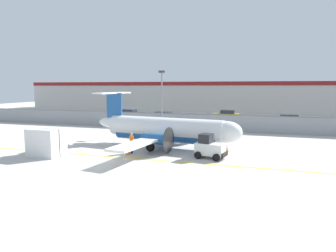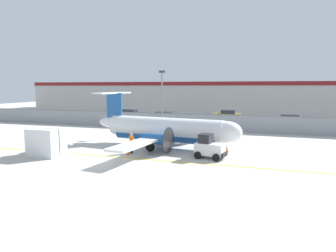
{
  "view_description": "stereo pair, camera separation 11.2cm",
  "coord_description": "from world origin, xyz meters",
  "px_view_note": "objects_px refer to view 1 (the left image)",
  "views": [
    {
      "loc": [
        9.55,
        -18.58,
        5.47
      ],
      "look_at": [
        1.27,
        7.94,
        1.8
      ],
      "focal_mm": 32.0,
      "sensor_mm": 36.0,
      "label": 1
    },
    {
      "loc": [
        9.66,
        -18.55,
        5.47
      ],
      "look_at": [
        1.27,
        7.94,
        1.8
      ],
      "focal_mm": 32.0,
      "sensor_mm": 36.0,
      "label": 2
    }
  ],
  "objects_px": {
    "ground_crew_worker": "(132,142)",
    "parked_car_0": "(129,114)",
    "baggage_tug": "(210,147)",
    "parked_car_2": "(227,115)",
    "traffic_cone_near_left": "(199,150)",
    "apron_light_pole": "(162,97)",
    "traffic_cone_near_right": "(128,151)",
    "traffic_cone_far_left": "(227,148)",
    "parked_car_1": "(164,117)",
    "cargo_container": "(47,142)",
    "parked_car_3": "(290,120)",
    "commuter_airplane": "(167,130)"
  },
  "relations": [
    {
      "from": "baggage_tug",
      "to": "traffic_cone_far_left",
      "type": "distance_m",
      "value": 2.97
    },
    {
      "from": "apron_light_pole",
      "to": "ground_crew_worker",
      "type": "bearing_deg",
      "value": -85.29
    },
    {
      "from": "parked_car_2",
      "to": "apron_light_pole",
      "type": "height_order",
      "value": "apron_light_pole"
    },
    {
      "from": "baggage_tug",
      "to": "ground_crew_worker",
      "type": "xyz_separation_m",
      "value": [
        -6.43,
        -0.14,
        0.1
      ]
    },
    {
      "from": "ground_crew_worker",
      "to": "cargo_container",
      "type": "xyz_separation_m",
      "value": [
        -6.05,
        -2.86,
        0.15
      ]
    },
    {
      "from": "cargo_container",
      "to": "traffic_cone_near_right",
      "type": "distance_m",
      "value": 6.46
    },
    {
      "from": "baggage_tug",
      "to": "parked_car_1",
      "type": "distance_m",
      "value": 22.98
    },
    {
      "from": "parked_car_0",
      "to": "ground_crew_worker",
      "type": "bearing_deg",
      "value": 122.91
    },
    {
      "from": "parked_car_3",
      "to": "traffic_cone_far_left",
      "type": "bearing_deg",
      "value": -111.14
    },
    {
      "from": "cargo_container",
      "to": "parked_car_1",
      "type": "height_order",
      "value": "cargo_container"
    },
    {
      "from": "commuter_airplane",
      "to": "traffic_cone_near_right",
      "type": "height_order",
      "value": "commuter_airplane"
    },
    {
      "from": "parked_car_3",
      "to": "apron_light_pole",
      "type": "height_order",
      "value": "apron_light_pole"
    },
    {
      "from": "parked_car_1",
      "to": "traffic_cone_near_right",
      "type": "bearing_deg",
      "value": -75.26
    },
    {
      "from": "baggage_tug",
      "to": "cargo_container",
      "type": "distance_m",
      "value": 12.84
    },
    {
      "from": "baggage_tug",
      "to": "ground_crew_worker",
      "type": "height_order",
      "value": "baggage_tug"
    },
    {
      "from": "traffic_cone_near_right",
      "to": "traffic_cone_far_left",
      "type": "xyz_separation_m",
      "value": [
        7.53,
        3.41,
        0.0
      ]
    },
    {
      "from": "cargo_container",
      "to": "parked_car_3",
      "type": "xyz_separation_m",
      "value": [
        19.95,
        24.38,
        -0.21
      ]
    },
    {
      "from": "cargo_container",
      "to": "parked_car_0",
      "type": "relative_size",
      "value": 0.56
    },
    {
      "from": "parked_car_2",
      "to": "parked_car_1",
      "type": "bearing_deg",
      "value": 33.81
    },
    {
      "from": "parked_car_3",
      "to": "parked_car_0",
      "type": "bearing_deg",
      "value": 173.09
    },
    {
      "from": "traffic_cone_near_left",
      "to": "parked_car_0",
      "type": "distance_m",
      "value": 27.86
    },
    {
      "from": "ground_crew_worker",
      "to": "parked_car_0",
      "type": "distance_m",
      "value": 26.17
    },
    {
      "from": "parked_car_1",
      "to": "apron_light_pole",
      "type": "height_order",
      "value": "apron_light_pole"
    },
    {
      "from": "traffic_cone_near_left",
      "to": "commuter_airplane",
      "type": "bearing_deg",
      "value": 149.34
    },
    {
      "from": "commuter_airplane",
      "to": "parked_car_1",
      "type": "height_order",
      "value": "commuter_airplane"
    },
    {
      "from": "parked_car_0",
      "to": "parked_car_2",
      "type": "relative_size",
      "value": 1.04
    },
    {
      "from": "ground_crew_worker",
      "to": "parked_car_2",
      "type": "relative_size",
      "value": 0.4
    },
    {
      "from": "commuter_airplane",
      "to": "cargo_container",
      "type": "xyz_separation_m",
      "value": [
        -8.11,
        -6.11,
        -0.5
      ]
    },
    {
      "from": "parked_car_3",
      "to": "cargo_container",
      "type": "bearing_deg",
      "value": -131.34
    },
    {
      "from": "traffic_cone_near_right",
      "to": "traffic_cone_far_left",
      "type": "distance_m",
      "value": 8.26
    },
    {
      "from": "ground_crew_worker",
      "to": "traffic_cone_near_left",
      "type": "height_order",
      "value": "ground_crew_worker"
    },
    {
      "from": "baggage_tug",
      "to": "parked_car_2",
      "type": "relative_size",
      "value": 0.59
    },
    {
      "from": "parked_car_1",
      "to": "ground_crew_worker",
      "type": "bearing_deg",
      "value": -74.79
    },
    {
      "from": "parked_car_1",
      "to": "apron_light_pole",
      "type": "xyz_separation_m",
      "value": [
        3.1,
        -10.17,
        3.41
      ]
    },
    {
      "from": "commuter_airplane",
      "to": "parked_car_1",
      "type": "relative_size",
      "value": 3.72
    },
    {
      "from": "traffic_cone_near_right",
      "to": "parked_car_1",
      "type": "height_order",
      "value": "parked_car_1"
    },
    {
      "from": "traffic_cone_near_left",
      "to": "cargo_container",
      "type": "bearing_deg",
      "value": -160.12
    },
    {
      "from": "baggage_tug",
      "to": "parked_car_3",
      "type": "bearing_deg",
      "value": 83.71
    },
    {
      "from": "baggage_tug",
      "to": "commuter_airplane",
      "type": "bearing_deg",
      "value": 157.53
    },
    {
      "from": "cargo_container",
      "to": "apron_light_pole",
      "type": "height_order",
      "value": "apron_light_pole"
    },
    {
      "from": "traffic_cone_near_right",
      "to": "parked_car_1",
      "type": "xyz_separation_m",
      "value": [
        -3.88,
        21.16,
        0.58
      ]
    },
    {
      "from": "cargo_container",
      "to": "parked_car_0",
      "type": "bearing_deg",
      "value": 100.48
    },
    {
      "from": "ground_crew_worker",
      "to": "apron_light_pole",
      "type": "height_order",
      "value": "apron_light_pole"
    },
    {
      "from": "baggage_tug",
      "to": "parked_car_1",
      "type": "relative_size",
      "value": 0.58
    },
    {
      "from": "traffic_cone_near_left",
      "to": "apron_light_pole",
      "type": "xyz_separation_m",
      "value": [
        -6.25,
        9.19,
        3.99
      ]
    },
    {
      "from": "cargo_container",
      "to": "apron_light_pole",
      "type": "bearing_deg",
      "value": 68.21
    },
    {
      "from": "commuter_airplane",
      "to": "parked_car_0",
      "type": "xyz_separation_m",
      "value": [
        -13.26,
        20.4,
        -0.71
      ]
    },
    {
      "from": "parked_car_1",
      "to": "baggage_tug",
      "type": "bearing_deg",
      "value": -58.76
    },
    {
      "from": "ground_crew_worker",
      "to": "apron_light_pole",
      "type": "relative_size",
      "value": 0.23
    },
    {
      "from": "parked_car_3",
      "to": "ground_crew_worker",
      "type": "bearing_deg",
      "value": -124.91
    }
  ]
}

